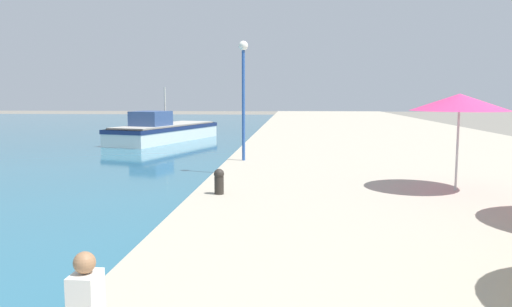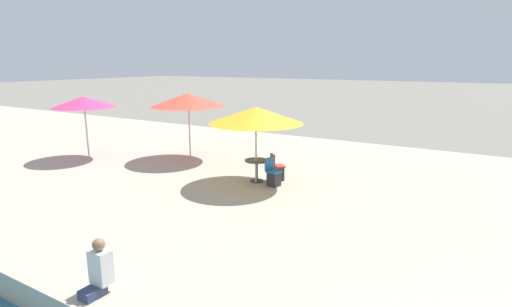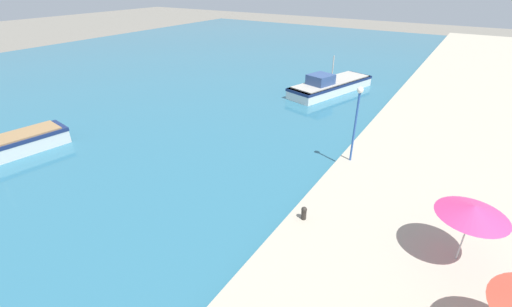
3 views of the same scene
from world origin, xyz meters
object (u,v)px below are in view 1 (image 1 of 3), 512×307
cafe_umbrella_striped (460,102)px  mooring_bollard (219,181)px  lamppost (243,80)px  fishing_boat_mid (164,130)px  person_at_quay (82,306)px

cafe_umbrella_striped → mooring_bollard: cafe_umbrella_striped is taller
cafe_umbrella_striped → lamppost: lamppost is taller
fishing_boat_mid → lamppost: (6.81, -13.89, 2.94)m
fishing_boat_mid → person_at_quay: size_ratio=10.67×
cafe_umbrella_striped → mooring_bollard: bearing=-170.9°
person_at_quay → cafe_umbrella_striped: bearing=54.2°
mooring_bollard → person_at_quay: bearing=-91.3°
fishing_boat_mid → mooring_bollard: 21.67m
lamppost → person_at_quay: bearing=-90.5°
fishing_boat_mid → cafe_umbrella_striped: bearing=-39.7°
person_at_quay → lamppost: bearing=89.5°
person_at_quay → lamppost: 14.74m
cafe_umbrella_striped → lamppost: bearing=137.7°
fishing_boat_mid → mooring_bollard: bearing=-54.9°
mooring_bollard → cafe_umbrella_striped: bearing=9.1°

